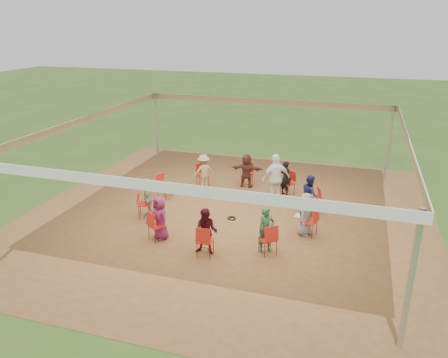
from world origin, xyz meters
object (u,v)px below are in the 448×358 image
(chair_6, at_px, (145,204))
(person_seated_7, at_px, (206,232))
(laptop, at_px, (300,214))
(person_seated_0, at_px, (306,214))
(person_seated_2, at_px, (286,178))
(chair_7, at_px, (157,226))
(person_seated_5, at_px, (148,198))
(person_seated_1, at_px, (310,194))
(cable_coil, at_px, (232,218))
(person_seated_3, at_px, (246,171))
(chair_8, at_px, (205,241))
(person_seated_4, at_px, (204,171))
(person_seated_6, at_px, (160,218))
(chair_4, at_px, (203,176))
(chair_5, at_px, (165,186))
(person_seated_8, at_px, (266,230))
(chair_1, at_px, (313,200))
(chair_2, at_px, (288,183))
(chair_0, at_px, (309,222))
(chair_3, at_px, (247,175))
(standing_person, at_px, (276,179))

(chair_6, bearing_deg, person_seated_7, 37.74)
(person_seated_7, height_order, laptop, person_seated_7)
(person_seated_0, xyz_separation_m, person_seated_2, (-1.11, 2.91, 0.00))
(chair_7, xyz_separation_m, person_seated_5, (-0.96, 1.38, 0.22))
(person_seated_1, bearing_deg, person_seated_0, 162.00)
(cable_coil, xyz_separation_m, laptop, (2.24, -0.34, 0.60))
(person_seated_3, bearing_deg, chair_8, 90.00)
(person_seated_4, height_order, person_seated_7, same)
(person_seated_6, bearing_deg, chair_4, 126.92)
(chair_8, bearing_deg, person_seated_0, 37.74)
(chair_5, height_order, person_seated_8, person_seated_8)
(chair_1, xyz_separation_m, chair_8, (-2.46, -3.75, 0.00))
(chair_2, xyz_separation_m, person_seated_1, (0.96, -1.38, 0.22))
(person_seated_3, bearing_deg, cable_coil, 92.86)
(chair_2, bearing_deg, person_seated_8, 125.08)
(chair_4, xyz_separation_m, person_seated_1, (4.22, -1.22, 0.22))
(person_seated_0, height_order, person_seated_7, same)
(person_seated_8, height_order, cable_coil, person_seated_8)
(chair_5, height_order, person_seated_7, person_seated_7)
(chair_1, distance_m, chair_2, 1.71)
(chair_0, xyz_separation_m, chair_4, (-4.41, 2.89, 0.00))
(person_seated_4, distance_m, person_seated_8, 5.30)
(chair_8, bearing_deg, person_seated_7, 90.00)
(chair_3, bearing_deg, person_seated_0, 125.08)
(person_seated_0, distance_m, person_seated_5, 5.04)
(person_seated_5, bearing_deg, cable_coil, 82.55)
(chair_1, relative_size, chair_3, 1.00)
(person_seated_3, bearing_deg, person_seated_1, 144.00)
(chair_8, bearing_deg, chair_0, 36.00)
(laptop, bearing_deg, person_seated_4, 71.40)
(chair_2, distance_m, person_seated_4, 3.20)
(person_seated_7, bearing_deg, person_seated_6, 162.00)
(chair_5, bearing_deg, person_seated_3, 142.26)
(person_seated_1, height_order, person_seated_6, same)
(chair_8, bearing_deg, person_seated_1, 54.92)
(person_seated_6, relative_size, laptop, 3.72)
(chair_4, relative_size, cable_coil, 2.44)
(chair_0, height_order, chair_8, same)
(person_seated_4, bearing_deg, chair_8, 71.59)
(chair_5, relative_size, person_seated_1, 0.68)
(chair_6, bearing_deg, person_seated_0, 72.41)
(person_seated_6, bearing_deg, standing_person, 87.07)
(chair_3, relative_size, person_seated_2, 0.68)
(chair_6, bearing_deg, chair_1, 90.00)
(chair_0, height_order, person_seated_5, person_seated_5)
(chair_4, distance_m, person_seated_0, 5.16)
(standing_person, distance_m, cable_coil, 2.24)
(person_seated_1, bearing_deg, person_seated_5, 90.00)
(chair_8, bearing_deg, laptop, 40.27)
(person_seated_6, bearing_deg, person_seated_3, 108.00)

